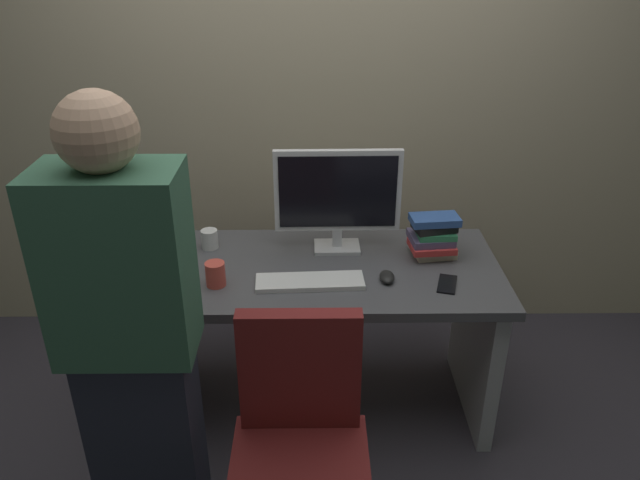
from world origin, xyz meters
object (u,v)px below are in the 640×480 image
at_px(office_chair, 300,468).
at_px(cup_near_keyboard, 215,274).
at_px(book_stack, 433,236).
at_px(desk, 320,311).
at_px(keyboard, 310,282).
at_px(cup_by_monitor, 210,239).
at_px(monitor, 338,195).
at_px(cell_phone, 447,284).
at_px(person_at_desk, 133,351).
at_px(mouse, 387,277).

relative_size(office_chair, cup_near_keyboard, 9.48).
bearing_deg(office_chair, book_stack, 57.96).
distance_m(desk, office_chair, 0.80).
height_order(keyboard, cup_by_monitor, cup_by_monitor).
height_order(desk, cup_by_monitor, cup_by_monitor).
bearing_deg(book_stack, monitor, 170.92).
relative_size(keyboard, cell_phone, 2.99).
bearing_deg(office_chair, person_at_desk, 170.83).
xyz_separation_m(person_at_desk, cup_near_keyboard, (0.17, 0.57, -0.06)).
bearing_deg(monitor, person_at_desk, -126.88).
xyz_separation_m(person_at_desk, mouse, (0.85, 0.60, -0.09)).
xyz_separation_m(desk, cup_by_monitor, (-0.49, 0.18, 0.26)).
xyz_separation_m(desk, person_at_desk, (-0.58, -0.71, 0.33)).
bearing_deg(office_chair, monitor, 81.13).
bearing_deg(desk, monitor, 64.39).
distance_m(mouse, cup_near_keyboard, 0.68).
relative_size(office_chair, monitor, 1.74).
distance_m(office_chair, mouse, 0.82).
bearing_deg(monitor, keyboard, -111.41).
xyz_separation_m(desk, mouse, (0.27, -0.12, 0.24)).
bearing_deg(keyboard, cup_by_monitor, 141.51).
xyz_separation_m(person_at_desk, keyboard, (0.54, 0.57, -0.10)).
distance_m(keyboard, cup_by_monitor, 0.55).
distance_m(keyboard, mouse, 0.31).
bearing_deg(book_stack, person_at_desk, -142.75).
height_order(monitor, book_stack, monitor).
height_order(person_at_desk, cup_by_monitor, person_at_desk).
xyz_separation_m(keyboard, cell_phone, (0.55, -0.01, -0.01)).
relative_size(cup_near_keyboard, cell_phone, 0.69).
bearing_deg(keyboard, cell_phone, -4.37).
bearing_deg(book_stack, keyboard, -155.81).
bearing_deg(cell_phone, mouse, -173.15).
bearing_deg(desk, keyboard, -106.27).
distance_m(monitor, cup_near_keyboard, 0.61).
bearing_deg(mouse, cup_by_monitor, 158.61).
distance_m(cup_by_monitor, book_stack, 0.98).
relative_size(desk, book_stack, 7.13).
height_order(person_at_desk, monitor, person_at_desk).
relative_size(desk, cup_by_monitor, 17.69).
xyz_separation_m(monitor, keyboard, (-0.12, -0.30, -0.25)).
bearing_deg(book_stack, cell_phone, -85.85).
bearing_deg(monitor, desk, -115.61).
bearing_deg(cup_by_monitor, mouse, -21.39).
relative_size(desk, monitor, 2.81).
bearing_deg(cup_near_keyboard, office_chair, -62.33).
relative_size(book_stack, cell_phone, 1.48).
height_order(mouse, cup_by_monitor, cup_by_monitor).
bearing_deg(cell_phone, person_at_desk, -136.92).
distance_m(monitor, cell_phone, 0.59).
xyz_separation_m(office_chair, cup_near_keyboard, (-0.34, 0.65, 0.36)).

